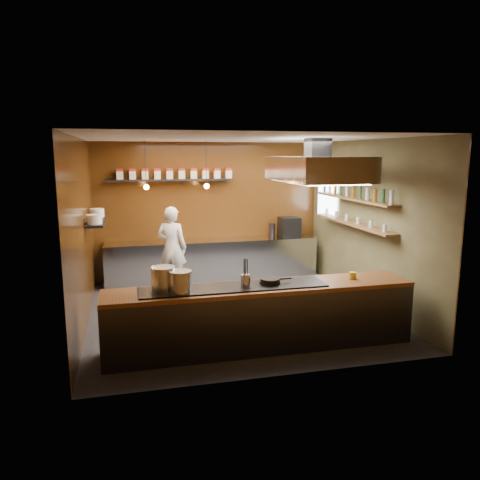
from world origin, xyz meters
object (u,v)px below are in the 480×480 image
object	(u,v)px
extractor_hood	(317,169)
espresso_machine	(289,227)
stockpot_small	(180,281)
chef	(172,247)
stockpot_large	(163,278)

from	to	relation	value
extractor_hood	espresso_machine	bearing A→B (deg)	79.58
stockpot_small	chef	distance (m)	3.51
stockpot_small	espresso_machine	size ratio (longest dim) A/B	0.71
stockpot_large	stockpot_small	distance (m)	0.27
stockpot_large	stockpot_small	size ratio (longest dim) A/B	1.05
stockpot_large	chef	size ratio (longest dim) A/B	0.19
stockpot_large	stockpot_small	bearing A→B (deg)	-38.45
extractor_hood	espresso_machine	distance (m)	3.02
espresso_machine	chef	size ratio (longest dim) A/B	0.25
stockpot_large	stockpot_small	world-z (taller)	stockpot_large
stockpot_large	chef	distance (m)	3.36
extractor_hood	stockpot_large	world-z (taller)	extractor_hood
stockpot_small	stockpot_large	bearing A→B (deg)	141.55
extractor_hood	stockpot_large	bearing A→B (deg)	-156.97
stockpot_large	espresso_machine	bearing A→B (deg)	50.20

